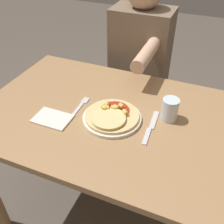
% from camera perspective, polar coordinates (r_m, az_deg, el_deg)
% --- Properties ---
extents(ground_plane, '(8.00, 8.00, 0.00)m').
position_cam_1_polar(ground_plane, '(1.72, 1.54, -20.93)').
color(ground_plane, brown).
extents(dining_table, '(1.29, 0.78, 0.75)m').
position_cam_1_polar(dining_table, '(1.22, 2.05, -5.15)').
color(dining_table, '#9E754C').
rests_on(dining_table, ground_plane).
extents(plate, '(0.25, 0.25, 0.01)m').
position_cam_1_polar(plate, '(1.12, 0.00, -1.33)').
color(plate, silver).
rests_on(plate, dining_table).
extents(pizza, '(0.23, 0.23, 0.04)m').
position_cam_1_polar(pizza, '(1.11, -0.11, -0.72)').
color(pizza, '#DBBC7A').
rests_on(pizza, plate).
extents(fork, '(0.03, 0.18, 0.00)m').
position_cam_1_polar(fork, '(1.21, -6.96, 1.20)').
color(fork, silver).
rests_on(fork, dining_table).
extents(knife, '(0.03, 0.22, 0.00)m').
position_cam_1_polar(knife, '(1.09, 8.39, -3.38)').
color(knife, silver).
rests_on(knife, dining_table).
extents(drinking_glass, '(0.07, 0.07, 0.10)m').
position_cam_1_polar(drinking_glass, '(1.13, 12.48, 0.54)').
color(drinking_glass, silver).
rests_on(drinking_glass, dining_table).
extents(napkin, '(0.16, 0.11, 0.01)m').
position_cam_1_polar(napkin, '(1.15, -12.84, -1.41)').
color(napkin, silver).
rests_on(napkin, dining_table).
extents(person_diner, '(0.35, 0.52, 1.21)m').
position_cam_1_polar(person_diner, '(1.69, 6.06, 10.65)').
color(person_diner, '#2D2D38').
rests_on(person_diner, ground_plane).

